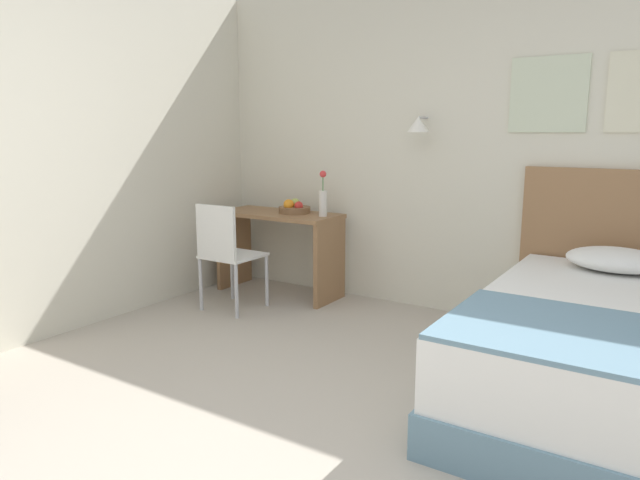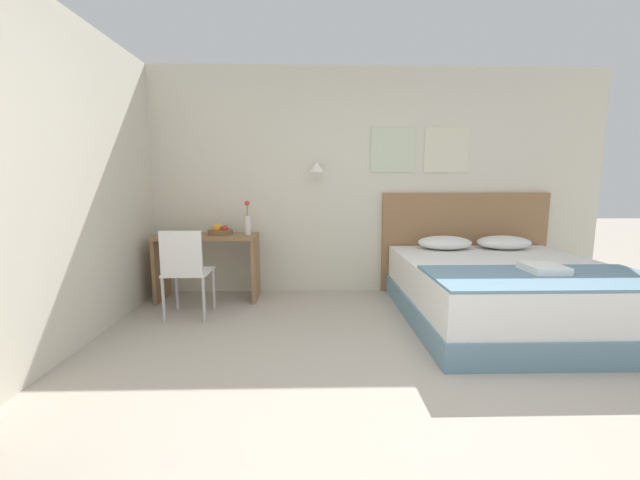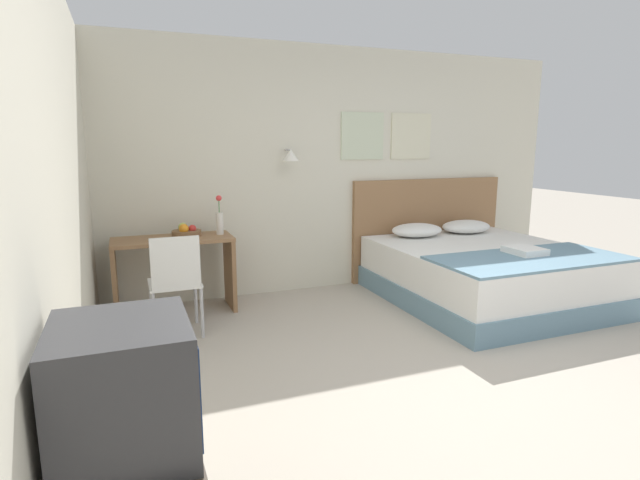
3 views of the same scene
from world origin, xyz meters
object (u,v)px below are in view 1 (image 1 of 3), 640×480
desk (279,238)px  desk_chair (225,249)px  pillow_left (617,260)px  flower_vase (323,199)px  fruit_bowl (294,208)px

desk → desk_chair: bearing=-94.3°
pillow_left → desk: size_ratio=0.54×
desk → pillow_left: bearing=-0.2°
pillow_left → flower_vase: flower_vase is taller
flower_vase → pillow_left: bearing=-0.7°
fruit_bowl → desk: bearing=-160.3°
pillow_left → desk_chair: (-2.74, -0.65, -0.12)m
desk_chair → fruit_bowl: bearing=75.3°
pillow_left → desk_chair: desk_chair is taller
flower_vase → fruit_bowl: bearing=174.6°
fruit_bowl → flower_vase: 0.34m
pillow_left → fruit_bowl: bearing=178.7°
desk → flower_vase: 0.59m
desk → flower_vase: bearing=2.2°
desk → fruit_bowl: (0.13, 0.05, 0.27)m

